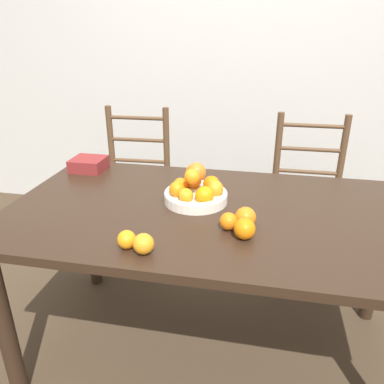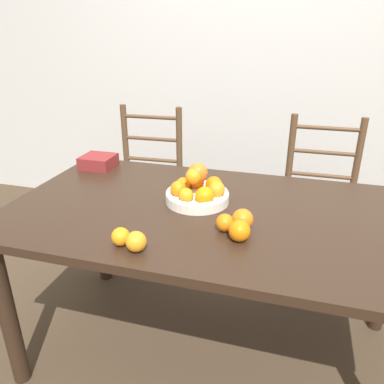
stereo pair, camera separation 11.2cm
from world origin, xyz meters
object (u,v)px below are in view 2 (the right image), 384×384
object	(u,v)px
book_stack	(98,162)
orange_loose_0	(239,231)
orange_loose_4	(243,219)
orange_loose_2	(225,223)
orange_loose_1	(121,237)
chair_right	(318,206)
fruit_bowl	(198,190)
chair_left	(147,187)
orange_loose_3	(136,242)

from	to	relation	value
book_stack	orange_loose_0	bearing A→B (deg)	-32.85
orange_loose_4	orange_loose_2	bearing A→B (deg)	-151.19
orange_loose_1	orange_loose_2	size ratio (longest dim) A/B	0.97
orange_loose_2	chair_right	world-z (taller)	chair_right
fruit_bowl	chair_left	size ratio (longest dim) A/B	0.27
orange_loose_0	orange_loose_4	world-z (taller)	orange_loose_4
book_stack	orange_loose_2	bearing A→B (deg)	-32.11
orange_loose_1	orange_loose_4	size ratio (longest dim) A/B	0.82
orange_loose_0	chair_right	distance (m)	1.09
fruit_bowl	orange_loose_1	world-z (taller)	fruit_bowl
orange_loose_2	orange_loose_4	bearing A→B (deg)	28.81
orange_loose_3	orange_loose_1	bearing A→B (deg)	162.96
orange_loose_3	book_stack	world-z (taller)	orange_loose_3
orange_loose_2	book_stack	xyz separation A→B (m)	(-0.78, 0.49, -0.00)
orange_loose_4	book_stack	world-z (taller)	orange_loose_4
orange_loose_1	book_stack	distance (m)	0.82
chair_right	book_stack	bearing A→B (deg)	-159.20
orange_loose_3	chair_left	xyz separation A→B (m)	(-0.45, 1.15, -0.32)
orange_loose_0	chair_right	world-z (taller)	chair_right
orange_loose_0	chair_right	size ratio (longest dim) A/B	0.08
orange_loose_3	book_stack	bearing A→B (deg)	126.89
fruit_bowl	orange_loose_3	distance (m)	0.44
orange_loose_1	chair_left	world-z (taller)	chair_left
orange_loose_4	chair_right	xyz separation A→B (m)	(0.32, 0.91, -0.32)
orange_loose_3	chair_left	world-z (taller)	chair_left
fruit_bowl	orange_loose_0	distance (m)	0.35
fruit_bowl	orange_loose_0	size ratio (longest dim) A/B	3.54
orange_loose_3	book_stack	xyz separation A→B (m)	(-0.53, 0.70, -0.00)
orange_loose_2	orange_loose_3	bearing A→B (deg)	-139.81
orange_loose_4	chair_left	bearing A→B (deg)	130.14
orange_loose_2	orange_loose_1	bearing A→B (deg)	-148.66
book_stack	orange_loose_1	bearing A→B (deg)	-55.90
chair_right	fruit_bowl	bearing A→B (deg)	-127.33
chair_left	chair_right	size ratio (longest dim) A/B	1.00
orange_loose_2	chair_right	size ratio (longest dim) A/B	0.07
fruit_bowl	chair_right	world-z (taller)	chair_right
orange_loose_3	chair_right	bearing A→B (deg)	61.23
orange_loose_2	orange_loose_0	bearing A→B (deg)	-41.13
orange_loose_0	orange_loose_4	distance (m)	0.09
orange_loose_1	book_stack	xyz separation A→B (m)	(-0.46, 0.68, 0.00)
chair_right	book_stack	world-z (taller)	chair_right
chair_left	chair_right	world-z (taller)	same
orange_loose_0	book_stack	xyz separation A→B (m)	(-0.84, 0.54, -0.01)
orange_loose_1	chair_left	xyz separation A→B (m)	(-0.39, 1.13, -0.32)
orange_loose_1	chair_left	size ratio (longest dim) A/B	0.07
orange_loose_0	orange_loose_2	distance (m)	0.08
orange_loose_3	orange_loose_4	distance (m)	0.40
fruit_bowl	book_stack	size ratio (longest dim) A/B	1.62
orange_loose_2	orange_loose_4	distance (m)	0.07
orange_loose_2	book_stack	distance (m)	0.92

